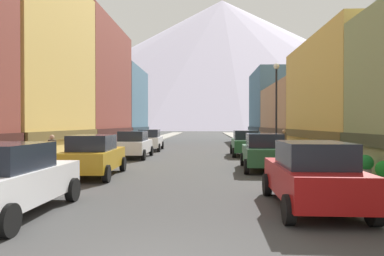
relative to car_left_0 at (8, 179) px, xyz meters
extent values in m
cube|color=gray|center=(-2.45, 31.74, -0.82)|extent=(2.50, 100.00, 0.15)
cube|color=gray|center=(10.05, 31.74, -0.82)|extent=(2.50, 100.00, 0.15)
cube|color=brown|center=(-6.81, 25.22, 4.98)|extent=(6.23, 13.09, 11.75)
cube|color=#3B1B16|center=(-6.81, 25.22, 0.70)|extent=(6.53, 13.09, 0.50)
cube|color=slate|center=(-7.69, 37.63, 3.84)|extent=(7.99, 11.27, 9.49)
cube|color=#22333F|center=(-7.69, 37.63, 0.70)|extent=(8.29, 11.27, 0.50)
cube|color=#D8B259|center=(14.37, 14.86, 2.95)|extent=(6.14, 12.20, 7.71)
cube|color=brown|center=(14.37, 14.86, 0.70)|extent=(6.44, 12.20, 0.50)
cube|color=tan|center=(15.05, 27.96, 2.20)|extent=(7.50, 13.79, 6.20)
cube|color=brown|center=(15.05, 27.96, 0.70)|extent=(7.80, 13.79, 0.50)
cube|color=slate|center=(15.78, 40.82, 3.83)|extent=(8.96, 11.26, 9.47)
cube|color=#22333F|center=(15.78, 40.82, 0.70)|extent=(9.26, 11.26, 0.50)
cube|color=silver|center=(0.00, 0.06, -0.16)|extent=(1.89, 4.42, 0.80)
cube|color=#1E232D|center=(0.00, -0.19, 0.56)|extent=(1.63, 2.22, 0.64)
cylinder|color=black|center=(-0.90, 1.72, -0.56)|extent=(0.23, 0.68, 0.68)
cylinder|color=black|center=(0.94, 1.70, -0.56)|extent=(0.23, 0.68, 0.68)
cylinder|color=black|center=(0.90, -1.60, -0.56)|extent=(0.23, 0.68, 0.68)
cube|color=#B28419|center=(0.00, 6.63, -0.16)|extent=(2.04, 4.48, 0.80)
cube|color=#1E232D|center=(0.01, 6.38, 0.56)|extent=(1.70, 2.27, 0.64)
cylinder|color=black|center=(-0.99, 8.24, -0.56)|extent=(0.25, 0.69, 0.68)
cylinder|color=black|center=(0.85, 8.32, -0.56)|extent=(0.25, 0.69, 0.68)
cylinder|color=black|center=(-0.84, 4.94, -0.56)|extent=(0.25, 0.69, 0.68)
cylinder|color=black|center=(0.99, 5.03, -0.56)|extent=(0.25, 0.69, 0.68)
cube|color=silver|center=(0.00, 15.04, -0.16)|extent=(1.88, 4.42, 0.80)
cube|color=#1E232D|center=(0.00, 14.79, 0.56)|extent=(1.62, 2.21, 0.64)
cylinder|color=black|center=(-0.93, 16.68, -0.56)|extent=(0.23, 0.68, 0.68)
cylinder|color=black|center=(0.91, 16.69, -0.56)|extent=(0.23, 0.68, 0.68)
cylinder|color=black|center=(-0.91, 13.38, -0.56)|extent=(0.23, 0.68, 0.68)
cylinder|color=black|center=(0.93, 13.39, -0.56)|extent=(0.23, 0.68, 0.68)
cube|color=silver|center=(0.00, 21.67, -0.16)|extent=(2.00, 4.47, 0.80)
cube|color=#1E232D|center=(0.01, 21.42, 0.56)|extent=(1.68, 2.26, 0.64)
cylinder|color=black|center=(-0.98, 23.28, -0.56)|extent=(0.25, 0.69, 0.68)
cylinder|color=black|center=(0.86, 23.35, -0.56)|extent=(0.25, 0.69, 0.68)
cylinder|color=black|center=(-0.86, 19.99, -0.56)|extent=(0.25, 0.69, 0.68)
cylinder|color=black|center=(0.98, 20.06, -0.56)|extent=(0.25, 0.69, 0.68)
cube|color=#9E1111|center=(7.60, 1.15, -0.16)|extent=(1.94, 4.44, 0.80)
cube|color=#1E232D|center=(7.60, 0.90, 0.56)|extent=(1.65, 2.24, 0.64)
cylinder|color=black|center=(6.72, 2.82, -0.56)|extent=(0.24, 0.68, 0.68)
cylinder|color=black|center=(8.56, 2.77, -0.56)|extent=(0.24, 0.68, 0.68)
cylinder|color=black|center=(6.64, -0.48, -0.56)|extent=(0.24, 0.68, 0.68)
cylinder|color=black|center=(8.48, -0.52, -0.56)|extent=(0.24, 0.68, 0.68)
cube|color=#265933|center=(7.60, 9.15, -0.16)|extent=(2.04, 4.48, 0.80)
cube|color=#1E232D|center=(7.59, 8.90, 0.56)|extent=(1.70, 2.27, 0.64)
cylinder|color=black|center=(6.76, 10.84, -0.56)|extent=(0.25, 0.69, 0.68)
cylinder|color=black|center=(8.60, 10.75, -0.56)|extent=(0.25, 0.69, 0.68)
cylinder|color=black|center=(6.61, 7.54, -0.56)|extent=(0.25, 0.69, 0.68)
cylinder|color=black|center=(8.44, 7.46, -0.56)|extent=(0.25, 0.69, 0.68)
cube|color=#265933|center=(7.60, 16.99, -0.16)|extent=(1.93, 4.44, 0.80)
cube|color=#1E232D|center=(7.61, 17.24, 0.56)|extent=(1.65, 2.23, 0.64)
cylinder|color=black|center=(8.48, 15.32, -0.56)|extent=(0.23, 0.68, 0.68)
cylinder|color=black|center=(6.65, 15.36, -0.56)|extent=(0.23, 0.68, 0.68)
cylinder|color=black|center=(8.56, 18.62, -0.56)|extent=(0.23, 0.68, 0.68)
cylinder|color=black|center=(6.72, 18.66, -0.56)|extent=(0.23, 0.68, 0.68)
cylinder|color=#595960|center=(9.55, 3.57, -0.22)|extent=(0.06, 0.06, 1.05)
cube|color=#33383F|center=(9.55, 3.57, 0.44)|extent=(0.14, 0.10, 0.28)
cylinder|color=#4C5156|center=(10.15, 6.83, -0.30)|extent=(0.56, 0.56, 0.90)
cylinder|color=#2D2D33|center=(10.15, 6.83, 0.19)|extent=(0.59, 0.59, 0.08)
cylinder|color=gray|center=(10.80, 5.21, -0.55)|extent=(0.44, 0.44, 0.40)
sphere|color=#1E7F32|center=(10.80, 5.21, -0.11)|extent=(0.59, 0.59, 0.59)
cylinder|color=#4C4C51|center=(10.80, 16.65, -0.54)|extent=(0.48, 0.48, 0.41)
sphere|color=#278920|center=(10.80, 16.65, -0.15)|extent=(0.46, 0.46, 0.46)
cylinder|color=brown|center=(10.80, 3.77, -0.58)|extent=(0.38, 0.38, 0.34)
sphere|color=#1A8024|center=(10.80, 3.77, -0.18)|extent=(0.58, 0.58, 0.58)
cylinder|color=brown|center=(10.05, 15.94, -0.01)|extent=(0.36, 0.36, 1.49)
sphere|color=tan|center=(10.05, 15.94, 0.86)|extent=(0.24, 0.24, 0.24)
cylinder|color=brown|center=(-2.45, 8.03, -0.07)|extent=(0.36, 0.36, 1.37)
sphere|color=tan|center=(-2.45, 8.03, 0.72)|extent=(0.22, 0.22, 0.22)
cylinder|color=black|center=(9.15, 13.91, 2.00)|extent=(0.12, 0.12, 5.50)
sphere|color=white|center=(9.15, 13.91, 4.93)|extent=(0.36, 0.36, 0.36)
cone|color=silver|center=(16.23, 256.74, 45.84)|extent=(311.82, 311.82, 93.48)
camera|label=1|loc=(4.82, -8.48, 1.35)|focal=33.45mm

